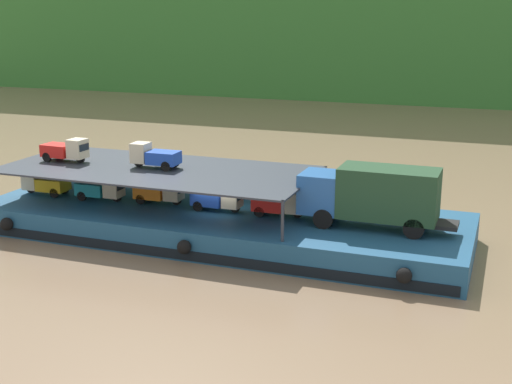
{
  "coord_description": "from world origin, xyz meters",
  "views": [
    {
      "loc": [
        14.39,
        -33.06,
        12.08
      ],
      "look_at": [
        2.06,
        0.0,
        2.7
      ],
      "focal_mm": 48.41,
      "sensor_mm": 36.0,
      "label": 1
    }
  ],
  "objects_px": {
    "covered_lorry": "(373,195)",
    "mini_truck_lower_bow": "(280,203)",
    "mini_truck_lower_aft": "(101,188)",
    "mini_truck_lower_fore": "(218,198)",
    "mini_truck_lower_mid": "(160,191)",
    "mini_truck_lower_stern": "(45,183)",
    "mini_truck_upper_stern": "(66,150)",
    "mini_truck_upper_mid": "(154,156)",
    "cargo_barge": "(221,223)"
  },
  "relations": [
    {
      "from": "covered_lorry",
      "to": "mini_truck_lower_bow",
      "type": "relative_size",
      "value": 2.82
    },
    {
      "from": "mini_truck_lower_aft",
      "to": "mini_truck_lower_fore",
      "type": "height_order",
      "value": "same"
    },
    {
      "from": "mini_truck_lower_mid",
      "to": "mini_truck_lower_bow",
      "type": "height_order",
      "value": "same"
    },
    {
      "from": "mini_truck_lower_aft",
      "to": "mini_truck_lower_mid",
      "type": "bearing_deg",
      "value": 9.51
    },
    {
      "from": "covered_lorry",
      "to": "mini_truck_lower_stern",
      "type": "height_order",
      "value": "covered_lorry"
    },
    {
      "from": "mini_truck_lower_stern",
      "to": "mini_truck_upper_stern",
      "type": "bearing_deg",
      "value": 15.14
    },
    {
      "from": "mini_truck_upper_stern",
      "to": "mini_truck_upper_mid",
      "type": "distance_m",
      "value": 5.64
    },
    {
      "from": "mini_truck_lower_stern",
      "to": "mini_truck_lower_fore",
      "type": "xyz_separation_m",
      "value": [
        10.92,
        0.44,
        0.0
      ]
    },
    {
      "from": "covered_lorry",
      "to": "mini_truck_lower_aft",
      "type": "height_order",
      "value": "covered_lorry"
    },
    {
      "from": "cargo_barge",
      "to": "mini_truck_lower_bow",
      "type": "relative_size",
      "value": 9.54
    },
    {
      "from": "cargo_barge",
      "to": "mini_truck_lower_stern",
      "type": "xyz_separation_m",
      "value": [
        -11.0,
        -0.55,
        1.44
      ]
    },
    {
      "from": "mini_truck_lower_fore",
      "to": "mini_truck_upper_stern",
      "type": "distance_m",
      "value": 9.76
    },
    {
      "from": "mini_truck_lower_stern",
      "to": "mini_truck_lower_mid",
      "type": "height_order",
      "value": "same"
    },
    {
      "from": "mini_truck_upper_mid",
      "to": "mini_truck_lower_aft",
      "type": "bearing_deg",
      "value": -169.1
    },
    {
      "from": "covered_lorry",
      "to": "mini_truck_upper_mid",
      "type": "distance_m",
      "value": 12.34
    },
    {
      "from": "cargo_barge",
      "to": "mini_truck_lower_mid",
      "type": "distance_m",
      "value": 3.97
    },
    {
      "from": "mini_truck_lower_mid",
      "to": "mini_truck_upper_stern",
      "type": "distance_m",
      "value": 6.26
    },
    {
      "from": "mini_truck_upper_mid",
      "to": "cargo_barge",
      "type": "bearing_deg",
      "value": -1.38
    },
    {
      "from": "covered_lorry",
      "to": "mini_truck_lower_stern",
      "type": "relative_size",
      "value": 2.82
    },
    {
      "from": "covered_lorry",
      "to": "mini_truck_lower_bow",
      "type": "height_order",
      "value": "covered_lorry"
    },
    {
      "from": "mini_truck_lower_fore",
      "to": "mini_truck_lower_bow",
      "type": "relative_size",
      "value": 0.99
    },
    {
      "from": "mini_truck_lower_fore",
      "to": "mini_truck_upper_mid",
      "type": "height_order",
      "value": "mini_truck_upper_mid"
    },
    {
      "from": "mini_truck_lower_bow",
      "to": "covered_lorry",
      "type": "bearing_deg",
      "value": -3.72
    },
    {
      "from": "cargo_barge",
      "to": "mini_truck_lower_stern",
      "type": "distance_m",
      "value": 11.1
    },
    {
      "from": "mini_truck_lower_stern",
      "to": "mini_truck_lower_bow",
      "type": "xyz_separation_m",
      "value": [
        14.37,
        0.65,
        0.0
      ]
    },
    {
      "from": "mini_truck_lower_bow",
      "to": "mini_truck_lower_stern",
      "type": "bearing_deg",
      "value": -177.43
    },
    {
      "from": "mini_truck_lower_mid",
      "to": "mini_truck_upper_stern",
      "type": "xyz_separation_m",
      "value": [
        -5.93,
        -0.24,
        2.0
      ]
    },
    {
      "from": "mini_truck_lower_stern",
      "to": "mini_truck_lower_mid",
      "type": "distance_m",
      "value": 7.33
    },
    {
      "from": "mini_truck_lower_aft",
      "to": "mini_truck_upper_mid",
      "type": "relative_size",
      "value": 1.0
    },
    {
      "from": "cargo_barge",
      "to": "mini_truck_upper_mid",
      "type": "height_order",
      "value": "mini_truck_upper_mid"
    },
    {
      "from": "mini_truck_upper_stern",
      "to": "mini_truck_lower_aft",
      "type": "bearing_deg",
      "value": -7.79
    },
    {
      "from": "covered_lorry",
      "to": "mini_truck_lower_mid",
      "type": "distance_m",
      "value": 12.05
    },
    {
      "from": "mini_truck_lower_stern",
      "to": "cargo_barge",
      "type": "bearing_deg",
      "value": 2.85
    },
    {
      "from": "mini_truck_lower_stern",
      "to": "mini_truck_lower_mid",
      "type": "bearing_deg",
      "value": 4.81
    },
    {
      "from": "cargo_barge",
      "to": "mini_truck_upper_mid",
      "type": "xyz_separation_m",
      "value": [
        -3.99,
        0.1,
        3.44
      ]
    },
    {
      "from": "covered_lorry",
      "to": "mini_truck_upper_mid",
      "type": "relative_size",
      "value": 2.85
    },
    {
      "from": "mini_truck_lower_bow",
      "to": "mini_truck_upper_stern",
      "type": "xyz_separation_m",
      "value": [
        -12.99,
        -0.27,
        2.0
      ]
    },
    {
      "from": "mini_truck_lower_bow",
      "to": "mini_truck_upper_stern",
      "type": "distance_m",
      "value": 13.15
    },
    {
      "from": "mini_truck_lower_mid",
      "to": "mini_truck_lower_bow",
      "type": "bearing_deg",
      "value": 0.25
    },
    {
      "from": "covered_lorry",
      "to": "mini_truck_lower_aft",
      "type": "xyz_separation_m",
      "value": [
        -15.47,
        -0.29,
        -1.0
      ]
    },
    {
      "from": "cargo_barge",
      "to": "mini_truck_upper_mid",
      "type": "bearing_deg",
      "value": 178.62
    },
    {
      "from": "cargo_barge",
      "to": "mini_truck_lower_bow",
      "type": "bearing_deg",
      "value": 1.67
    },
    {
      "from": "mini_truck_lower_stern",
      "to": "mini_truck_upper_mid",
      "type": "height_order",
      "value": "mini_truck_upper_mid"
    },
    {
      "from": "mini_truck_lower_stern",
      "to": "mini_truck_lower_bow",
      "type": "distance_m",
      "value": 14.38
    },
    {
      "from": "mini_truck_lower_stern",
      "to": "mini_truck_lower_bow",
      "type": "relative_size",
      "value": 1.0
    },
    {
      "from": "mini_truck_lower_mid",
      "to": "mini_truck_lower_fore",
      "type": "distance_m",
      "value": 3.62
    },
    {
      "from": "mini_truck_upper_stern",
      "to": "mini_truck_upper_mid",
      "type": "height_order",
      "value": "same"
    },
    {
      "from": "cargo_barge",
      "to": "mini_truck_upper_stern",
      "type": "distance_m",
      "value": 10.22
    },
    {
      "from": "mini_truck_lower_bow",
      "to": "mini_truck_upper_mid",
      "type": "height_order",
      "value": "mini_truck_upper_mid"
    },
    {
      "from": "cargo_barge",
      "to": "mini_truck_lower_aft",
      "type": "height_order",
      "value": "mini_truck_lower_aft"
    }
  ]
}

